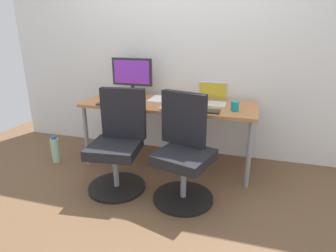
{
  "coord_description": "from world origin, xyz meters",
  "views": [
    {
      "loc": [
        0.83,
        -2.84,
        1.46
      ],
      "look_at": [
        0.0,
        -0.05,
        0.46
      ],
      "focal_mm": 30.64,
      "sensor_mm": 36.0,
      "label": 1
    }
  ],
  "objects_px": {
    "office_chair_left": "(118,145)",
    "water_bottle_on_floor": "(55,150)",
    "desktop_monitor": "(132,74)",
    "office_chair_right": "(184,153)",
    "open_laptop": "(212,99)",
    "coffee_mug": "(235,106)"
  },
  "relations": [
    {
      "from": "office_chair_left",
      "to": "water_bottle_on_floor",
      "type": "distance_m",
      "value": 1.0
    },
    {
      "from": "office_chair_left",
      "to": "water_bottle_on_floor",
      "type": "bearing_deg",
      "value": 163.95
    },
    {
      "from": "desktop_monitor",
      "to": "office_chair_right",
      "type": "bearing_deg",
      "value": -45.09
    },
    {
      "from": "desktop_monitor",
      "to": "open_laptop",
      "type": "height_order",
      "value": "desktop_monitor"
    },
    {
      "from": "coffee_mug",
      "to": "desktop_monitor",
      "type": "bearing_deg",
      "value": 164.83
    },
    {
      "from": "office_chair_left",
      "to": "desktop_monitor",
      "type": "xyz_separation_m",
      "value": [
        -0.18,
        0.81,
        0.53
      ]
    },
    {
      "from": "open_laptop",
      "to": "office_chair_left",
      "type": "bearing_deg",
      "value": -137.22
    },
    {
      "from": "office_chair_left",
      "to": "coffee_mug",
      "type": "height_order",
      "value": "office_chair_left"
    },
    {
      "from": "open_laptop",
      "to": "coffee_mug",
      "type": "xyz_separation_m",
      "value": [
        0.25,
        -0.21,
        -0.01
      ]
    },
    {
      "from": "office_chair_left",
      "to": "coffee_mug",
      "type": "distance_m",
      "value": 1.17
    },
    {
      "from": "office_chair_left",
      "to": "desktop_monitor",
      "type": "bearing_deg",
      "value": 102.8
    },
    {
      "from": "water_bottle_on_floor",
      "to": "desktop_monitor",
      "type": "xyz_separation_m",
      "value": [
        0.74,
        0.55,
        0.81
      ]
    },
    {
      "from": "office_chair_right",
      "to": "water_bottle_on_floor",
      "type": "height_order",
      "value": "office_chair_right"
    },
    {
      "from": "office_chair_right",
      "to": "office_chair_left",
      "type": "bearing_deg",
      "value": 179.81
    },
    {
      "from": "water_bottle_on_floor",
      "to": "desktop_monitor",
      "type": "height_order",
      "value": "desktop_monitor"
    },
    {
      "from": "office_chair_left",
      "to": "office_chair_right",
      "type": "bearing_deg",
      "value": -0.19
    },
    {
      "from": "desktop_monitor",
      "to": "coffee_mug",
      "type": "xyz_separation_m",
      "value": [
        1.19,
        -0.32,
        -0.2
      ]
    },
    {
      "from": "desktop_monitor",
      "to": "open_laptop",
      "type": "bearing_deg",
      "value": -6.98
    },
    {
      "from": "office_chair_left",
      "to": "open_laptop",
      "type": "xyz_separation_m",
      "value": [
        0.76,
        0.7,
        0.33
      ]
    },
    {
      "from": "office_chair_left",
      "to": "open_laptop",
      "type": "relative_size",
      "value": 3.03
    },
    {
      "from": "office_chair_right",
      "to": "coffee_mug",
      "type": "distance_m",
      "value": 0.7
    },
    {
      "from": "office_chair_left",
      "to": "office_chair_right",
      "type": "relative_size",
      "value": 1.0
    }
  ]
}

